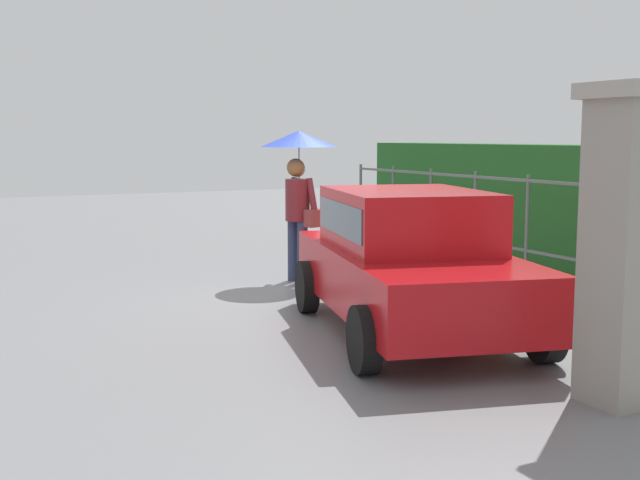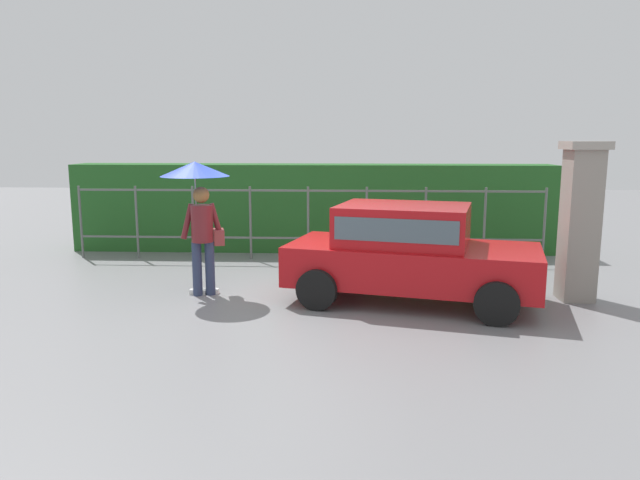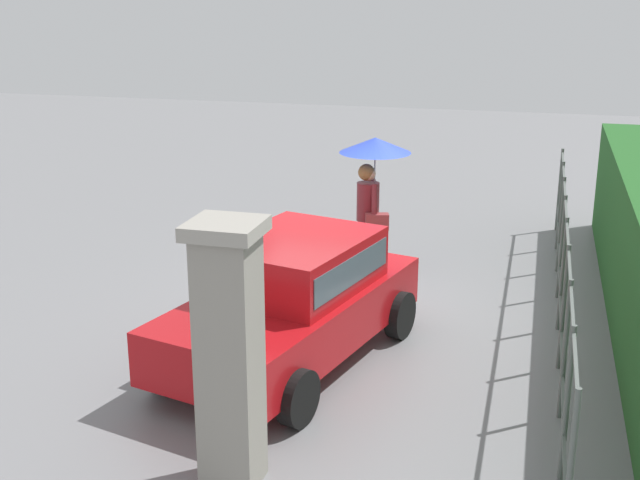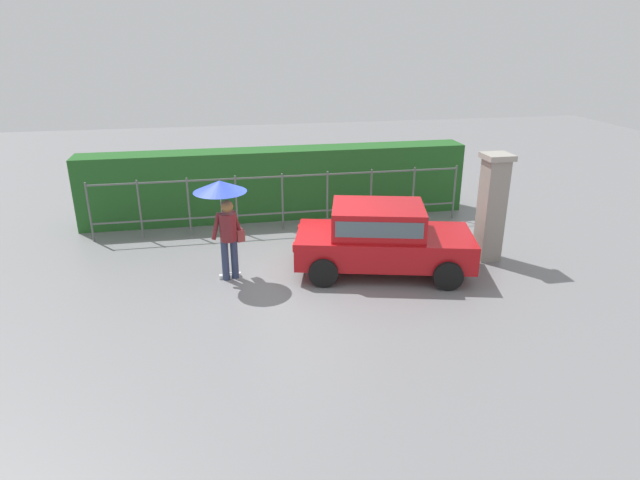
{
  "view_description": "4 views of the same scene",
  "coord_description": "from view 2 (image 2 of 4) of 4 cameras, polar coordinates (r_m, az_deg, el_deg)",
  "views": [
    {
      "loc": [
        8.48,
        -4.64,
        2.03
      ],
      "look_at": [
        -0.23,
        -0.33,
        0.77
      ],
      "focal_mm": 45.11,
      "sensor_mm": 36.0,
      "label": 1
    },
    {
      "loc": [
        0.67,
        -9.0,
        2.47
      ],
      "look_at": [
        0.22,
        0.07,
        0.9
      ],
      "focal_mm": 33.16,
      "sensor_mm": 36.0,
      "label": 2
    },
    {
      "loc": [
        10.15,
        2.45,
        4.22
      ],
      "look_at": [
        -0.32,
        -0.38,
        0.9
      ],
      "focal_mm": 46.31,
      "sensor_mm": 36.0,
      "label": 3
    },
    {
      "loc": [
        -1.73,
        -10.59,
        4.88
      ],
      "look_at": [
        0.23,
        -0.28,
        0.85
      ],
      "focal_mm": 30.63,
      "sensor_mm": 36.0,
      "label": 4
    }
  ],
  "objects": [
    {
      "name": "car",
      "position": [
        9.01,
        8.56,
        -0.92
      ],
      "size": [
        3.99,
        2.56,
        1.48
      ],
      "rotation": [
        0.0,
        0.0,
        -0.25
      ],
      "color": "#B71116",
      "rests_on": "ground"
    },
    {
      "name": "hedge_row",
      "position": [
        13.06,
        -0.82,
        3.15
      ],
      "size": [
        10.45,
        0.9,
        1.9
      ],
      "primitive_type": "cube",
      "color": "#235B23",
      "rests_on": "ground"
    },
    {
      "name": "fence_section",
      "position": [
        11.99,
        -1.15,
        1.95
      ],
      "size": [
        9.5,
        0.05,
        1.5
      ],
      "color": "#59605B",
      "rests_on": "ground"
    },
    {
      "name": "pedestrian",
      "position": [
        9.41,
        -11.68,
        4.44
      ],
      "size": [
        1.07,
        1.07,
        2.11
      ],
      "rotation": [
        0.0,
        0.0,
        1.85
      ],
      "color": "#2D3856",
      "rests_on": "ground"
    },
    {
      "name": "ground_plane",
      "position": [
        9.36,
        -1.36,
        -5.47
      ],
      "size": [
        40.0,
        40.0,
        0.0
      ],
      "primitive_type": "plane",
      "color": "slate"
    },
    {
      "name": "gate_pillar",
      "position": [
        9.77,
        23.79,
        1.77
      ],
      "size": [
        0.6,
        0.6,
        2.42
      ],
      "color": "gray",
      "rests_on": "ground"
    }
  ]
}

